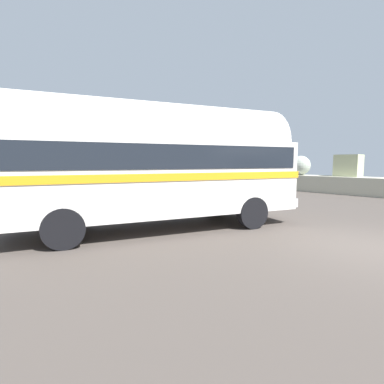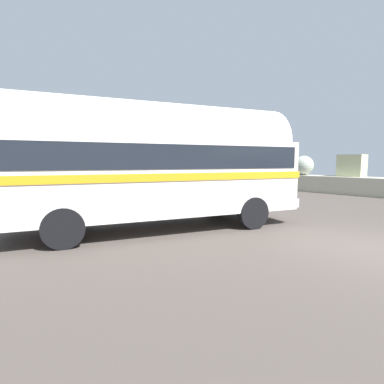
{
  "view_description": "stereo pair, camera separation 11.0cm",
  "coord_description": "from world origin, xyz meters",
  "views": [
    {
      "loc": [
        2.25,
        -7.6,
        2.02
      ],
      "look_at": [
        -3.86,
        -2.36,
        1.19
      ],
      "focal_mm": 27.32,
      "sensor_mm": 36.0,
      "label": 1
    },
    {
      "loc": [
        2.32,
        -7.51,
        2.02
      ],
      "look_at": [
        -3.86,
        -2.36,
        1.19
      ],
      "focal_mm": 27.32,
      "sensor_mm": 36.0,
      "label": 2
    }
  ],
  "objects": [
    {
      "name": "ground",
      "position": [
        0.0,
        0.0,
        0.01
      ],
      "size": [
        32.0,
        26.0,
        0.02
      ],
      "color": "#473F39"
    },
    {
      "name": "second_coach",
      "position": [
        -9.54,
        -2.79,
        2.05
      ],
      "size": [
        5.5,
        8.84,
        3.7
      ],
      "rotation": [
        0.0,
        0.0,
        -0.39
      ],
      "color": "black",
      "rests_on": "ground"
    },
    {
      "name": "vintage_coach",
      "position": [
        -4.95,
        -2.76,
        2.05
      ],
      "size": [
        4.78,
        8.91,
        3.7
      ],
      "rotation": [
        0.0,
        0.0,
        -0.29
      ],
      "color": "black",
      "rests_on": "ground"
    }
  ]
}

